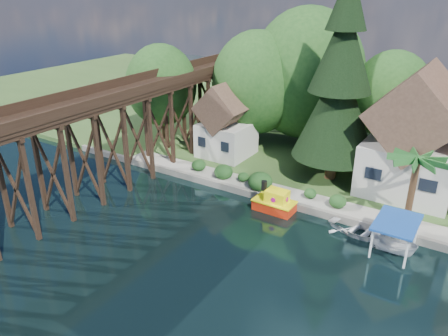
{
  "coord_description": "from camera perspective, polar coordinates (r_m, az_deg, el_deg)",
  "views": [
    {
      "loc": [
        12.12,
        -22.38,
        17.66
      ],
      "look_at": [
        -5.91,
        6.0,
        3.17
      ],
      "focal_mm": 35.0,
      "sensor_mm": 36.0,
      "label": 1
    }
  ],
  "objects": [
    {
      "name": "seawall",
      "position": [
        35.91,
        15.33,
        -6.5
      ],
      "size": [
        60.0,
        0.4,
        0.62
      ],
      "primitive_type": "cube",
      "color": "slate",
      "rests_on": "ground"
    },
    {
      "name": "bank",
      "position": [
        60.24,
        19.48,
        5.16
      ],
      "size": [
        140.0,
        52.0,
        0.5
      ],
      "primitive_type": "cube",
      "color": "#2F4D1E",
      "rests_on": "ground"
    },
    {
      "name": "boat_white_a",
      "position": [
        34.74,
        17.04,
        -7.51
      ],
      "size": [
        5.04,
        4.12,
        0.91
      ],
      "primitive_type": "imported",
      "rotation": [
        0.0,
        0.0,
        1.33
      ],
      "color": "white",
      "rests_on": "ground"
    },
    {
      "name": "boat_canopy",
      "position": [
        32.88,
        21.32,
        -8.71
      ],
      "size": [
        3.24,
        4.01,
        2.58
      ],
      "color": "silver",
      "rests_on": "ground"
    },
    {
      "name": "palm_tree",
      "position": [
        34.52,
        23.93,
        0.74
      ],
      "size": [
        4.66,
        4.66,
        5.82
      ],
      "color": "#382314",
      "rests_on": "bank"
    },
    {
      "name": "bg_trees",
      "position": [
        46.2,
        17.89,
        9.22
      ],
      "size": [
        49.9,
        13.3,
        10.57
      ],
      "color": "#382314",
      "rests_on": "bank"
    },
    {
      "name": "conifer",
      "position": [
        39.7,
        14.88,
        10.55
      ],
      "size": [
        7.52,
        7.52,
        18.5
      ],
      "color": "#382314",
      "rests_on": "bank"
    },
    {
      "name": "shed",
      "position": [
        45.67,
        0.33,
        5.68
      ],
      "size": [
        5.09,
        5.4,
        7.85
      ],
      "color": "beige",
      "rests_on": "bank"
    },
    {
      "name": "ground",
      "position": [
        30.97,
        3.34,
        -11.49
      ],
      "size": [
        140.0,
        140.0,
        0.0
      ],
      "primitive_type": "plane",
      "color": "black",
      "rests_on": "ground"
    },
    {
      "name": "promenade",
      "position": [
        36.53,
        18.99,
        -6.05
      ],
      "size": [
        50.0,
        2.6,
        0.06
      ],
      "primitive_type": "cube",
      "color": "gray",
      "rests_on": "bank"
    },
    {
      "name": "shrubs",
      "position": [
        39.37,
        4.16,
        -1.42
      ],
      "size": [
        15.76,
        2.47,
        1.7
      ],
      "color": "#163E16",
      "rests_on": "bank"
    },
    {
      "name": "house_left",
      "position": [
        40.69,
        23.59,
        3.39
      ],
      "size": [
        7.64,
        8.64,
        11.02
      ],
      "color": "beige",
      "rests_on": "bank"
    },
    {
      "name": "tugboat",
      "position": [
        36.45,
        6.65,
        -4.5
      ],
      "size": [
        3.46,
        1.92,
        2.5
      ],
      "color": "red",
      "rests_on": "ground"
    },
    {
      "name": "trestle_bridge",
      "position": [
        41.25,
        -12.61,
        5.38
      ],
      "size": [
        4.12,
        44.18,
        9.3
      ],
      "color": "black",
      "rests_on": "ground"
    }
  ]
}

